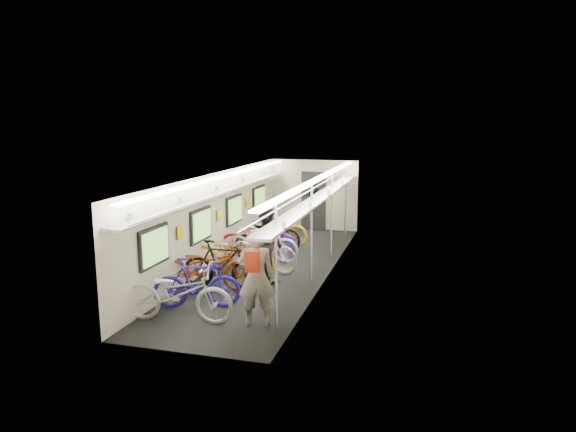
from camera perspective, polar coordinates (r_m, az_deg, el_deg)
The scene contains 15 objects.
train_car_shell at distance 13.56m, azimuth -2.45°, elevation 1.84°, with size 10.00×10.00×10.00m.
bicycle_0 at distance 9.84m, azimuth -12.16°, elevation -8.37°, with size 0.74×2.13×1.12m, color silver.
bicycle_1 at distance 10.47m, azimuth -10.10°, elevation -7.32°, with size 0.49×1.75×1.05m, color #281BA7.
bicycle_2 at distance 11.40m, azimuth -9.07°, elevation -5.58°, with size 0.75×2.16×1.13m, color maroon.
bicycle_3 at distance 11.52m, azimuth -7.34°, elevation -5.41°, with size 0.53×1.86×1.12m, color black.
bicycle_4 at distance 12.36m, azimuth -6.28°, elevation -4.24°, with size 0.75×2.15×1.13m, color orange.
bicycle_5 at distance 12.71m, azimuth -2.79°, elevation -3.77°, with size 0.54×1.90×1.14m, color silver.
bicycle_6 at distance 13.67m, azimuth -2.94°, elevation -2.92°, with size 0.70×2.01×1.06m, color #B1B0B5.
bicycle_7 at distance 13.97m, azimuth -2.48°, elevation -2.62°, with size 0.50×1.76×1.06m, color #251BA3.
bicycle_8 at distance 13.93m, azimuth -3.33°, elevation -2.53°, with size 0.74×2.13×1.12m, color maroon.
bicycle_9 at distance 14.92m, azimuth -1.63°, elevation -1.79°, with size 0.49×1.74×1.04m, color black.
bicycle_10 at distance 15.38m, azimuth -1.39°, elevation -1.43°, with size 0.68×1.96×1.03m, color gold.
passenger_near at distance 9.38m, azimuth -3.54°, elevation -6.81°, with size 0.67×0.44×1.83m, color gray.
passenger_mid at distance 11.93m, azimuth -2.38°, elevation -3.15°, with size 0.86×0.67×1.77m, color black.
backpack at distance 9.06m, azimuth -3.99°, elevation -5.03°, with size 0.26×0.14×0.38m, color red.
Camera 1 is at (3.71, -12.06, 3.71)m, focal length 32.00 mm.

